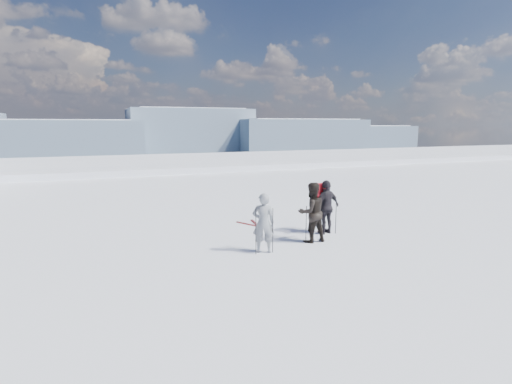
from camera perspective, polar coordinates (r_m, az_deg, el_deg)
lake_basin at (r=40.23m, az=-12.06°, el=-5.45°), size 820.00×820.00×71.62m
far_mountain_range at (r=464.67m, az=-17.65°, el=7.78°), size 770.00×110.00×53.00m
skier_grey at (r=11.91m, az=1.05°, el=-4.44°), size 0.77×0.65×1.81m
skier_dark at (r=13.09m, az=7.93°, el=-2.90°), size 0.98×0.78×1.96m
skier_pack at (r=14.17m, az=10.03°, el=-2.13°), size 1.18×0.69×1.90m
backpack at (r=14.15m, az=9.47°, el=3.00°), size 0.44×0.31×0.60m
ski_poles at (r=12.95m, az=6.61°, el=-4.58°), size 3.49×1.22×1.36m
skis_loose at (r=15.25m, az=-0.16°, el=-4.75°), size 0.88×1.69×0.03m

